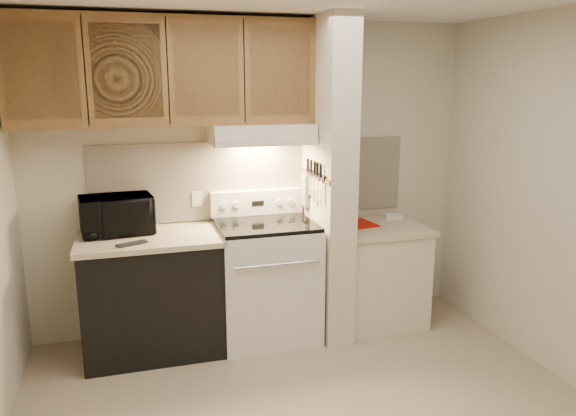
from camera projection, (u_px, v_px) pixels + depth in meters
name	position (u px, v px, depth m)	size (l,w,h in m)	color
floor	(313.00, 415.00, 3.48)	(3.60, 3.60, 0.00)	tan
wall_back	(255.00, 177.00, 4.60)	(3.60, 0.02, 2.50)	beige
wall_right	(573.00, 201.00, 3.70)	(0.02, 3.00, 2.50)	beige
backsplash	(255.00, 179.00, 4.59)	(2.60, 0.02, 0.63)	white
range_body	(266.00, 282.00, 4.45)	(0.76, 0.65, 0.92)	silver
oven_window	(277.00, 291.00, 4.15)	(0.50, 0.01, 0.30)	black
oven_handle	(278.00, 265.00, 4.06)	(0.02, 0.02, 0.65)	silver
cooktop	(265.00, 224.00, 4.35)	(0.74, 0.64, 0.03)	black
range_backguard	(257.00, 202.00, 4.59)	(0.76, 0.08, 0.20)	silver
range_display	(258.00, 203.00, 4.55)	(0.10, 0.01, 0.04)	black
range_knob_left_outer	(224.00, 205.00, 4.47)	(0.05, 0.05, 0.02)	silver
range_knob_left_inner	(236.00, 205.00, 4.49)	(0.05, 0.05, 0.02)	silver
range_knob_right_inner	(279.00, 202.00, 4.59)	(0.05, 0.05, 0.02)	silver
range_knob_right_outer	(291.00, 201.00, 4.62)	(0.05, 0.05, 0.02)	silver
dishwasher_front	(153.00, 296.00, 4.22)	(1.00, 0.63, 0.87)	black
left_countertop	(149.00, 238.00, 4.12)	(1.04, 0.67, 0.04)	#C6B696
spoon_rest	(132.00, 244.00, 3.89)	(0.21, 0.07, 0.01)	black
teal_jar	(114.00, 224.00, 4.24)	(0.09, 0.09, 0.10)	#276D5F
outlet	(197.00, 199.00, 4.47)	(0.08, 0.01, 0.12)	beige
microwave	(117.00, 215.00, 4.15)	(0.51, 0.35, 0.28)	black
partition_pillar	(328.00, 181.00, 4.41)	(0.22, 0.70, 2.50)	beige
pillar_trim	(314.00, 175.00, 4.37)	(0.01, 0.70, 0.04)	brown
knife_strip	(316.00, 174.00, 4.32)	(0.02, 0.42, 0.04)	black
knife_blade_a	(321.00, 191.00, 4.18)	(0.01, 0.04, 0.16)	silver
knife_handle_a	(321.00, 170.00, 4.17)	(0.02, 0.02, 0.10)	black
knife_blade_b	(317.00, 190.00, 4.27)	(0.01, 0.04, 0.18)	silver
knife_handle_b	(317.00, 169.00, 4.24)	(0.02, 0.02, 0.10)	black
knife_blade_c	(314.00, 189.00, 4.34)	(0.01, 0.04, 0.20)	silver
knife_handle_c	(315.00, 168.00, 4.29)	(0.02, 0.02, 0.10)	black
knife_blade_d	(310.00, 185.00, 4.42)	(0.01, 0.04, 0.16)	silver
knife_handle_d	(311.00, 166.00, 4.37)	(0.02, 0.02, 0.10)	black
knife_blade_e	(308.00, 185.00, 4.48)	(0.01, 0.04, 0.18)	silver
knife_handle_e	(308.00, 165.00, 4.44)	(0.02, 0.02, 0.10)	black
oven_mitt	(305.00, 191.00, 4.56)	(0.03, 0.11, 0.26)	gray
right_cab_base	(378.00, 277.00, 4.73)	(0.70, 0.60, 0.81)	beige
right_countertop	(379.00, 228.00, 4.63)	(0.74, 0.64, 0.04)	#C6B696
red_folder	(360.00, 224.00, 4.69)	(0.21, 0.29, 0.01)	#B61206
white_box	(394.00, 217.00, 4.86)	(0.14, 0.10, 0.04)	white
range_hood	(261.00, 133.00, 4.31)	(0.78, 0.44, 0.15)	beige
hood_lip	(267.00, 142.00, 4.12)	(0.78, 0.04, 0.06)	beige
upper_cabinets	(166.00, 72.00, 4.06)	(2.18, 0.33, 0.77)	brown
cab_door_a	(41.00, 71.00, 3.68)	(0.46, 0.01, 0.63)	brown
cab_gap_a	(85.00, 71.00, 3.75)	(0.01, 0.01, 0.73)	black
cab_door_b	(127.00, 71.00, 3.83)	(0.46, 0.01, 0.63)	brown
cab_gap_b	(168.00, 71.00, 3.91)	(0.01, 0.01, 0.73)	black
cab_door_c	(207.00, 72.00, 3.98)	(0.46, 0.01, 0.63)	brown
cab_gap_c	(244.00, 72.00, 4.06)	(0.01, 0.01, 0.73)	black
cab_door_d	(280.00, 72.00, 4.13)	(0.46, 0.01, 0.63)	brown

